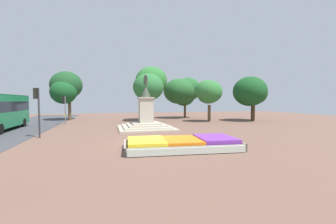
% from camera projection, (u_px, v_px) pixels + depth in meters
% --- Properties ---
extents(ground_plane, '(76.68, 76.68, 0.00)m').
position_uv_depth(ground_plane, '(151.00, 143.00, 14.48)').
color(ground_plane, brown).
extents(flower_planter, '(6.69, 3.62, 0.64)m').
position_uv_depth(flower_planter, '(182.00, 144.00, 12.79)').
color(flower_planter, '#38281C').
rests_on(flower_planter, ground_plane).
extents(statue_monument, '(5.31, 5.31, 5.32)m').
position_uv_depth(statue_monument, '(146.00, 119.00, 22.08)').
color(statue_monument, '#B2A793').
rests_on(statue_monument, ground_plane).
extents(traffic_light_mid_block, '(0.42, 0.30, 3.69)m').
position_uv_depth(traffic_light_mid_block, '(37.00, 103.00, 16.52)').
color(traffic_light_mid_block, '#2D2D33').
rests_on(traffic_light_mid_block, ground_plane).
extents(traffic_light_far_corner, '(0.41, 0.30, 3.30)m').
position_uv_depth(traffic_light_far_corner, '(64.00, 105.00, 25.76)').
color(traffic_light_far_corner, slate).
rests_on(traffic_light_far_corner, ground_plane).
extents(park_tree_far_left, '(5.01, 5.90, 7.58)m').
position_uv_depth(park_tree_far_left, '(150.00, 84.00, 30.86)').
color(park_tree_far_left, brown).
rests_on(park_tree_far_left, ground_plane).
extents(park_tree_behind_statue, '(5.27, 5.22, 6.03)m').
position_uv_depth(park_tree_behind_statue, '(252.00, 91.00, 30.91)').
color(park_tree_behind_statue, '#4C3823').
rests_on(park_tree_behind_statue, ground_plane).
extents(park_tree_far_right, '(6.13, 5.32, 6.50)m').
position_uv_depth(park_tree_far_right, '(183.00, 92.00, 35.98)').
color(park_tree_far_right, '#4C3823').
rests_on(park_tree_far_right, ground_plane).
extents(park_tree_street_side, '(4.47, 4.94, 7.01)m').
position_uv_depth(park_tree_street_side, '(65.00, 88.00, 32.08)').
color(park_tree_street_side, brown).
rests_on(park_tree_street_side, ground_plane).
extents(park_tree_mid_canopy, '(3.60, 3.92, 5.48)m').
position_uv_depth(park_tree_mid_canopy, '(208.00, 92.00, 29.54)').
color(park_tree_mid_canopy, brown).
rests_on(park_tree_mid_canopy, ground_plane).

